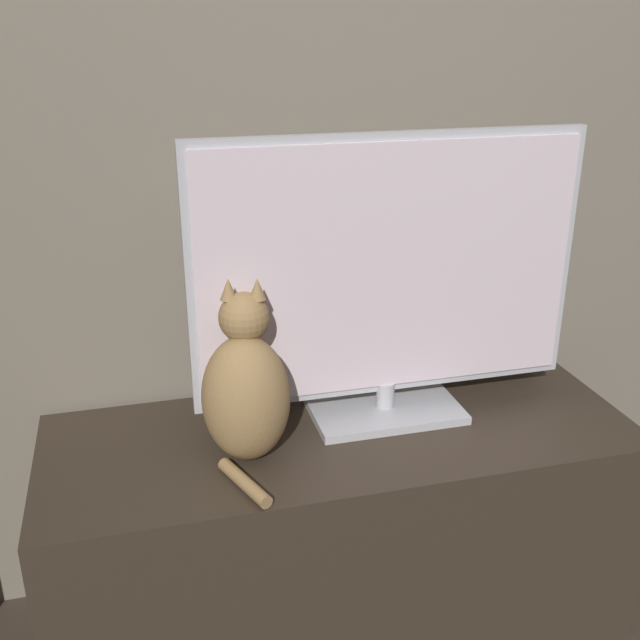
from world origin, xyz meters
TOP-DOWN VIEW (x-y plane):
  - wall_back at (0.00, 1.22)m, footprint 4.80×0.05m
  - tv_stand at (0.00, 0.92)m, footprint 1.37×0.51m
  - tv at (0.12, 0.98)m, footprint 0.91×0.21m
  - cat at (-0.23, 0.88)m, footprint 0.22×0.31m

SIDE VIEW (x-z plane):
  - tv_stand at x=0.00m, z-range 0.00..0.55m
  - cat at x=-0.23m, z-range 0.51..0.91m
  - tv at x=0.12m, z-range 0.55..1.22m
  - wall_back at x=0.00m, z-range 0.00..2.60m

